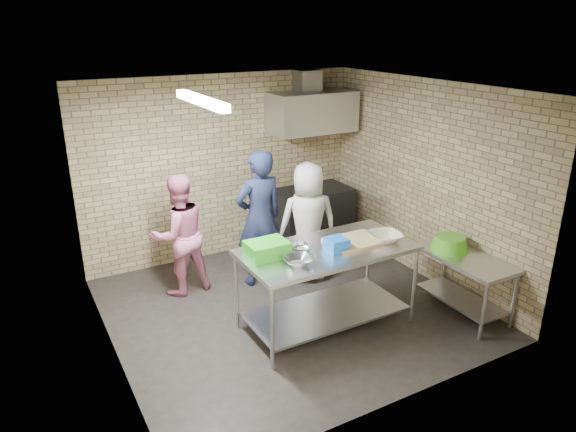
% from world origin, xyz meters
% --- Properties ---
extents(floor, '(4.20, 4.20, 0.00)m').
position_xyz_m(floor, '(0.00, 0.00, 0.00)').
color(floor, black).
rests_on(floor, ground).
extents(ceiling, '(4.20, 4.20, 0.00)m').
position_xyz_m(ceiling, '(0.00, 0.00, 2.70)').
color(ceiling, black).
rests_on(ceiling, ground).
extents(back_wall, '(4.20, 0.06, 2.70)m').
position_xyz_m(back_wall, '(0.00, 2.00, 1.35)').
color(back_wall, tan).
rests_on(back_wall, ground).
extents(front_wall, '(4.20, 0.06, 2.70)m').
position_xyz_m(front_wall, '(0.00, -2.00, 1.35)').
color(front_wall, tan).
rests_on(front_wall, ground).
extents(left_wall, '(0.06, 4.00, 2.70)m').
position_xyz_m(left_wall, '(-2.10, 0.00, 1.35)').
color(left_wall, tan).
rests_on(left_wall, ground).
extents(right_wall, '(0.06, 4.00, 2.70)m').
position_xyz_m(right_wall, '(2.10, 0.00, 1.35)').
color(right_wall, tan).
rests_on(right_wall, ground).
extents(prep_table, '(1.98, 0.99, 0.99)m').
position_xyz_m(prep_table, '(0.20, -0.54, 0.49)').
color(prep_table, silver).
rests_on(prep_table, floor).
extents(side_counter, '(0.60, 1.20, 0.75)m').
position_xyz_m(side_counter, '(1.80, -1.10, 0.38)').
color(side_counter, silver).
rests_on(side_counter, floor).
extents(stove, '(1.20, 0.70, 0.90)m').
position_xyz_m(stove, '(1.35, 1.65, 0.45)').
color(stove, black).
rests_on(stove, floor).
extents(range_hood, '(1.30, 0.60, 0.60)m').
position_xyz_m(range_hood, '(1.35, 1.70, 2.10)').
color(range_hood, silver).
rests_on(range_hood, back_wall).
extents(hood_duct, '(0.35, 0.30, 0.30)m').
position_xyz_m(hood_duct, '(1.35, 1.85, 2.55)').
color(hood_duct, '#A5A8AD').
rests_on(hood_duct, back_wall).
extents(wall_shelf, '(0.80, 0.20, 0.04)m').
position_xyz_m(wall_shelf, '(1.65, 1.89, 1.92)').
color(wall_shelf, '#3F2B19').
rests_on(wall_shelf, back_wall).
extents(fluorescent_fixture, '(0.10, 1.25, 0.08)m').
position_xyz_m(fluorescent_fixture, '(-1.00, 0.00, 2.64)').
color(fluorescent_fixture, white).
rests_on(fluorescent_fixture, ceiling).
extents(green_crate, '(0.44, 0.33, 0.18)m').
position_xyz_m(green_crate, '(-0.50, -0.42, 1.08)').
color(green_crate, '#2A961B').
rests_on(green_crate, prep_table).
extents(blue_tub, '(0.22, 0.22, 0.14)m').
position_xyz_m(blue_tub, '(0.25, -0.64, 1.06)').
color(blue_tub, blue).
rests_on(blue_tub, prep_table).
extents(cutting_board, '(0.60, 0.46, 0.03)m').
position_xyz_m(cutting_board, '(0.55, -0.56, 1.00)').
color(cutting_board, tan).
rests_on(cutting_board, prep_table).
extents(mixing_bowl_a, '(0.36, 0.36, 0.08)m').
position_xyz_m(mixing_bowl_a, '(-0.30, -0.74, 1.03)').
color(mixing_bowl_a, silver).
rests_on(mixing_bowl_a, prep_table).
extents(mixing_bowl_b, '(0.27, 0.27, 0.07)m').
position_xyz_m(mixing_bowl_b, '(-0.10, -0.49, 1.02)').
color(mixing_bowl_b, silver).
rests_on(mixing_bowl_b, prep_table).
extents(ceramic_bowl, '(0.44, 0.44, 0.09)m').
position_xyz_m(ceramic_bowl, '(0.90, -0.69, 1.03)').
color(ceramic_bowl, beige).
rests_on(ceramic_bowl, prep_table).
extents(green_basin, '(0.46, 0.46, 0.17)m').
position_xyz_m(green_basin, '(1.78, -0.85, 0.83)').
color(green_basin, '#59C626').
rests_on(green_basin, side_counter).
extents(bottle_red, '(0.07, 0.07, 0.18)m').
position_xyz_m(bottle_red, '(1.40, 1.89, 2.03)').
color(bottle_red, '#B22619').
rests_on(bottle_red, wall_shelf).
extents(bottle_green, '(0.06, 0.06, 0.15)m').
position_xyz_m(bottle_green, '(1.80, 1.89, 2.02)').
color(bottle_green, green).
rests_on(bottle_green, wall_shelf).
extents(man_navy, '(0.70, 0.48, 1.86)m').
position_xyz_m(man_navy, '(0.01, 0.83, 0.93)').
color(man_navy, '#141934').
rests_on(man_navy, floor).
extents(woman_pink, '(0.84, 0.69, 1.61)m').
position_xyz_m(woman_pink, '(-1.01, 1.09, 0.80)').
color(woman_pink, '#CC6C90').
rests_on(woman_pink, floor).
extents(woman_white, '(0.93, 0.74, 1.65)m').
position_xyz_m(woman_white, '(0.65, 0.63, 0.83)').
color(woman_white, silver).
rests_on(woman_white, floor).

